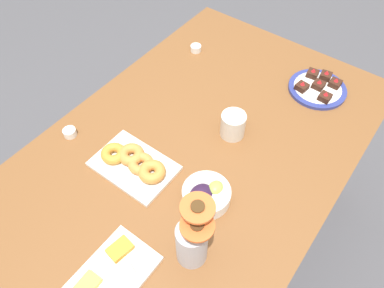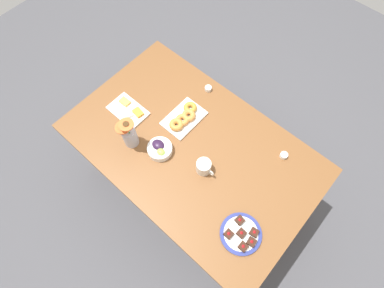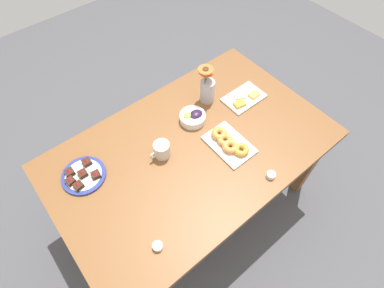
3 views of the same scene
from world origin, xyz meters
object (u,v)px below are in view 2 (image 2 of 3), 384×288
(grape_bowl, at_px, (160,149))
(flower_vase, at_px, (129,136))
(dining_table, at_px, (192,152))
(jam_cup_honey, at_px, (284,155))
(coffee_mug, at_px, (204,167))
(jam_cup_berry, at_px, (208,88))
(cheese_platter, at_px, (129,110))
(dessert_plate, at_px, (241,234))
(croissant_platter, at_px, (184,118))

(grape_bowl, xyz_separation_m, flower_vase, (-0.18, -0.08, 0.06))
(dining_table, distance_m, jam_cup_honey, 0.59)
(coffee_mug, bearing_deg, jam_cup_berry, 127.51)
(coffee_mug, height_order, cheese_platter, coffee_mug)
(jam_cup_honey, bearing_deg, cheese_platter, -156.81)
(dining_table, relative_size, jam_cup_honey, 33.33)
(dining_table, distance_m, dessert_plate, 0.61)
(croissant_platter, distance_m, jam_cup_berry, 0.29)
(jam_cup_berry, bearing_deg, jam_cup_honey, -6.35)
(dining_table, bearing_deg, flower_vase, -143.19)
(jam_cup_berry, bearing_deg, dessert_plate, -39.18)
(jam_cup_honey, bearing_deg, jam_cup_berry, 173.65)
(jam_cup_honey, distance_m, flower_vase, 0.97)
(jam_cup_honey, bearing_deg, grape_bowl, -141.28)
(grape_bowl, xyz_separation_m, croissant_platter, (-0.04, 0.27, -0.01))
(jam_cup_honey, relative_size, flower_vase, 0.18)
(croissant_platter, relative_size, jam_cup_berry, 5.83)
(flower_vase, bearing_deg, coffee_mug, 19.09)
(cheese_platter, relative_size, croissant_platter, 0.93)
(jam_cup_honey, height_order, flower_vase, flower_vase)
(dining_table, height_order, grape_bowl, grape_bowl)
(croissant_platter, distance_m, jam_cup_honey, 0.68)
(grape_bowl, xyz_separation_m, dessert_plate, (0.70, -0.07, -0.02))
(flower_vase, bearing_deg, cheese_platter, 142.02)
(dining_table, bearing_deg, dessert_plate, -21.63)
(jam_cup_honey, bearing_deg, coffee_mug, -128.28)
(jam_cup_berry, relative_size, flower_vase, 0.18)
(cheese_platter, height_order, jam_cup_berry, cheese_platter)
(jam_cup_honey, relative_size, jam_cup_berry, 1.00)
(flower_vase, bearing_deg, dining_table, 36.81)
(flower_vase, bearing_deg, grape_bowl, 23.43)
(cheese_platter, relative_size, flower_vase, 0.98)
(coffee_mug, distance_m, jam_cup_honey, 0.51)
(dessert_plate, height_order, flower_vase, flower_vase)
(dessert_plate, bearing_deg, cheese_platter, 172.52)
(dining_table, relative_size, croissant_platter, 5.71)
(dining_table, distance_m, grape_bowl, 0.23)
(cheese_platter, xyz_separation_m, flower_vase, (0.19, -0.15, 0.08))
(coffee_mug, relative_size, jam_cup_berry, 2.62)
(grape_bowl, bearing_deg, dessert_plate, -5.64)
(grape_bowl, distance_m, jam_cup_berry, 0.57)
(cheese_platter, bearing_deg, jam_cup_berry, 59.71)
(croissant_platter, bearing_deg, grape_bowl, -81.48)
(flower_vase, bearing_deg, jam_cup_honey, 35.71)
(jam_cup_berry, bearing_deg, flower_vase, -98.84)
(grape_bowl, relative_size, cheese_platter, 0.60)
(coffee_mug, height_order, flower_vase, flower_vase)
(dining_table, distance_m, jam_cup_berry, 0.47)
(grape_bowl, bearing_deg, jam_cup_berry, 97.78)
(jam_cup_berry, distance_m, flower_vase, 0.65)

